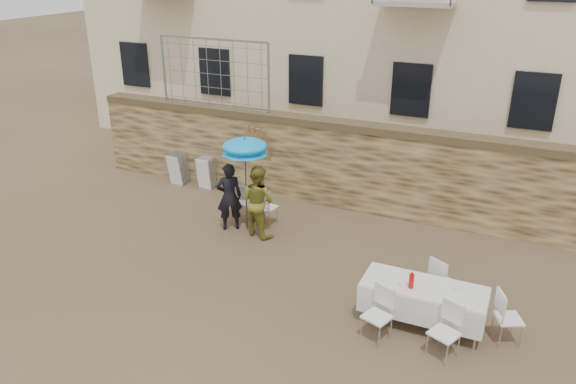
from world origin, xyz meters
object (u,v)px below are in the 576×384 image
at_px(banquet_table, 424,288).
at_px(soda_bottle, 411,281).
at_px(couple_chair_left, 241,201).
at_px(table_chair_back, 443,280).
at_px(man_suit, 229,197).
at_px(couple_chair_right, 267,206).
at_px(chair_stack_left, 182,166).
at_px(chair_stack_right, 209,171).
at_px(woman_dress, 258,201).
at_px(table_chair_front_right, 444,332).
at_px(umbrella, 245,149).
at_px(table_chair_front_left, 377,315).
at_px(table_chair_side, 509,317).

height_order(banquet_table, soda_bottle, soda_bottle).
xyz_separation_m(couple_chair_left, soda_bottle, (4.72, -2.59, 0.43)).
distance_m(soda_bottle, table_chair_back, 1.11).
xyz_separation_m(man_suit, couple_chair_right, (0.70, 0.55, -0.34)).
distance_m(couple_chair_left, chair_stack_left, 3.12).
relative_size(couple_chair_right, chair_stack_left, 1.04).
distance_m(chair_stack_left, chair_stack_right, 0.90).
xyz_separation_m(woman_dress, chair_stack_right, (-2.58, 2.06, -0.38)).
xyz_separation_m(couple_chair_left, table_chair_front_right, (5.42, -3.19, 0.00)).
xyz_separation_m(table_chair_front_right, chair_stack_right, (-7.24, 4.70, -0.02)).
height_order(woman_dress, umbrella, umbrella).
relative_size(couple_chair_right, table_chair_back, 1.00).
height_order(table_chair_front_right, chair_stack_left, table_chair_front_right).
distance_m(banquet_table, table_chair_front_right, 0.94).
height_order(man_suit, chair_stack_left, man_suit).
bearing_deg(woman_dress, table_chair_front_right, 165.80).
distance_m(man_suit, banquet_table, 5.27).
xyz_separation_m(soda_bottle, chair_stack_left, (-7.44, 4.10, -0.45)).
bearing_deg(couple_chair_right, couple_chair_left, 6.80).
bearing_deg(umbrella, man_suit, -165.96).
xyz_separation_m(man_suit, woman_dress, (0.75, 0.00, 0.02)).
bearing_deg(chair_stack_left, chair_stack_right, 0.00).
bearing_deg(chair_stack_right, soda_bottle, -32.10).
height_order(woman_dress, table_chair_front_left, woman_dress).
bearing_deg(couple_chair_right, umbrella, 63.11).
xyz_separation_m(woman_dress, table_chair_front_left, (3.57, -2.64, -0.36)).
bearing_deg(banquet_table, couple_chair_right, 149.91).
height_order(table_chair_side, chair_stack_left, table_chair_side).
bearing_deg(woman_dress, table_chair_front_left, 158.79).
relative_size(umbrella, table_chair_front_right, 2.21).
bearing_deg(table_chair_front_right, couple_chair_right, 169.10).
relative_size(couple_chair_left, couple_chair_right, 1.00).
distance_m(soda_bottle, table_chair_side, 1.67).
distance_m(man_suit, table_chair_front_left, 5.07).
distance_m(table_chair_front_right, table_chair_back, 1.58).
bearing_deg(chair_stack_left, table_chair_back, -21.91).
xyz_separation_m(umbrella, couple_chair_left, (-0.40, 0.45, -1.53)).
distance_m(couple_chair_right, table_chair_back, 4.71).
height_order(couple_chair_right, soda_bottle, soda_bottle).
xyz_separation_m(man_suit, banquet_table, (4.92, -1.89, -0.09)).
distance_m(man_suit, couple_chair_left, 0.65).
xyz_separation_m(couple_chair_right, table_chair_front_right, (4.72, -3.19, 0.00)).
xyz_separation_m(table_chair_front_right, chair_stack_left, (-8.14, 4.70, -0.02)).
bearing_deg(table_chair_front_left, table_chair_front_right, 19.46).
height_order(table_chair_front_left, chair_stack_right, table_chair_front_left).
relative_size(table_chair_back, chair_stack_right, 1.04).
bearing_deg(woman_dress, couple_chair_left, -20.92).
bearing_deg(chair_stack_left, couple_chair_left, -29.00).
height_order(chair_stack_left, chair_stack_right, same).
relative_size(banquet_table, table_chair_front_left, 2.19).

